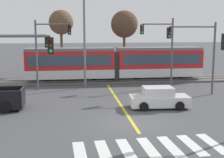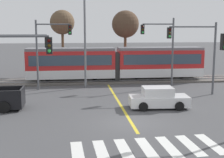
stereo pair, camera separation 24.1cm
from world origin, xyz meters
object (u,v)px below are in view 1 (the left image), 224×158
traffic_light_near_left (9,65)px  traffic_light_far_right (162,43)px  traffic_light_far_left (48,44)px  bare_tree_west (61,23)px  street_lamp_centre (86,32)px  traffic_light_mid_left (14,54)px  traffic_light_mid_right (198,47)px  light_rail_tram (115,62)px  sedan_crossing (159,98)px  bare_tree_east (124,25)px

traffic_light_near_left → traffic_light_far_right: size_ratio=0.85×
traffic_light_far_left → bare_tree_west: size_ratio=0.82×
street_lamp_centre → traffic_light_mid_left: bearing=-139.0°
traffic_light_mid_left → traffic_light_mid_right: bearing=2.3°
light_rail_tram → traffic_light_near_left: 17.59m
traffic_light_mid_left → street_lamp_centre: bearing=41.0°
light_rail_tram → traffic_light_mid_left: 12.22m
traffic_light_mid_left → traffic_light_far_right: bearing=19.8°
sedan_crossing → traffic_light_far_right: traffic_light_far_right is taller
bare_tree_east → traffic_light_near_left: bearing=-115.9°
light_rail_tram → traffic_light_mid_right: 9.83m
sedan_crossing → bare_tree_west: size_ratio=0.55×
traffic_light_mid_left → traffic_light_mid_right: (14.91, 0.60, 0.38)m
traffic_light_mid_right → traffic_light_far_left: traffic_light_far_left is taller
traffic_light_mid_right → traffic_light_far_right: (-1.92, 4.09, 0.13)m
traffic_light_far_right → bare_tree_east: 8.13m
light_rail_tram → bare_tree_east: size_ratio=2.41×
traffic_light_near_left → bare_tree_west: bare_tree_west is taller
traffic_light_near_left → street_lamp_centre: size_ratio=0.59×
traffic_light_far_right → light_rail_tram: bearing=139.5°
sedan_crossing → traffic_light_far_right: bearing=72.6°
sedan_crossing → traffic_light_mid_left: (-10.48, 3.32, 3.03)m
light_rail_tram → bare_tree_east: bearing=68.0°
light_rail_tram → traffic_light_mid_right: (5.96, -7.54, 2.06)m
traffic_light_far_right → sedan_crossing: bearing=-107.4°
traffic_light_mid_left → bare_tree_east: (10.62, 12.26, 2.31)m
light_rail_tram → traffic_light_mid_right: bearing=-51.7°
traffic_light_mid_left → traffic_light_far_left: 4.93m
bare_tree_east → street_lamp_centre: bearing=-123.8°
traffic_light_mid_left → bare_tree_west: 14.64m
traffic_light_near_left → street_lamp_centre: (4.73, 12.50, 1.55)m
traffic_light_far_left → street_lamp_centre: bearing=10.5°
bare_tree_west → traffic_light_mid_right: bearing=-49.0°
traffic_light_mid_left → bare_tree_west: (3.21, 14.06, 2.52)m
light_rail_tram → traffic_light_far_right: 5.75m
street_lamp_centre → bare_tree_east: (4.85, 7.23, 0.74)m
sedan_crossing → bare_tree_west: bare_tree_west is taller
traffic_light_near_left → bare_tree_west: bearing=84.2°
traffic_light_mid_left → bare_tree_west: bare_tree_west is taller
traffic_light_mid_left → traffic_light_far_left: (2.24, 4.37, 0.46)m
traffic_light_far_right → bare_tree_east: bare_tree_east is taller
traffic_light_mid_left → traffic_light_far_right: size_ratio=0.85×
traffic_light_mid_right → sedan_crossing: bearing=-138.5°
light_rail_tram → traffic_light_far_right: traffic_light_far_right is taller
traffic_light_mid_left → street_lamp_centre: (5.77, 5.02, 1.57)m
street_lamp_centre → traffic_light_far_left: bearing=-169.5°
light_rail_tram → street_lamp_centre: 5.51m
street_lamp_centre → traffic_light_mid_right: bearing=-25.8°
light_rail_tram → bare_tree_east: 5.97m
light_rail_tram → bare_tree_west: size_ratio=2.37×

